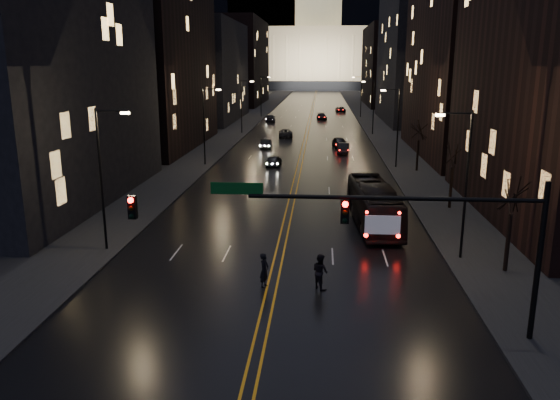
% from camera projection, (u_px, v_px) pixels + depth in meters
% --- Properties ---
extents(ground, '(900.00, 900.00, 0.00)m').
position_uv_depth(ground, '(262.00, 332.00, 24.17)').
color(ground, black).
rests_on(ground, ground).
extents(road, '(20.00, 320.00, 0.02)m').
position_uv_depth(road, '(313.00, 107.00, 149.92)').
color(road, black).
rests_on(road, ground).
extents(sidewalk_left, '(8.00, 320.00, 0.16)m').
position_uv_depth(sidewalk_left, '(262.00, 106.00, 150.93)').
color(sidewalk_left, black).
rests_on(sidewalk_left, ground).
extents(sidewalk_right, '(8.00, 320.00, 0.16)m').
position_uv_depth(sidewalk_right, '(364.00, 107.00, 148.88)').
color(sidewalk_right, black).
rests_on(sidewalk_right, ground).
extents(center_line, '(0.62, 320.00, 0.01)m').
position_uv_depth(center_line, '(313.00, 107.00, 149.92)').
color(center_line, orange).
rests_on(center_line, road).
extents(building_left_near, '(12.00, 28.00, 22.00)m').
position_uv_depth(building_left_near, '(33.00, 71.00, 44.32)').
color(building_left_near, black).
rests_on(building_left_near, ground).
extents(building_left_mid, '(12.00, 30.00, 28.00)m').
position_uv_depth(building_left_mid, '(151.00, 45.00, 74.55)').
color(building_left_mid, black).
rests_on(building_left_mid, ground).
extents(building_left_far, '(12.00, 34.00, 20.00)m').
position_uv_depth(building_left_far, '(208.00, 72.00, 112.28)').
color(building_left_far, black).
rests_on(building_left_far, ground).
extents(building_left_dist, '(12.00, 40.00, 24.00)m').
position_uv_depth(building_left_dist, '(242.00, 62.00, 158.23)').
color(building_left_dist, black).
rests_on(building_left_dist, ground).
extents(building_right_tall, '(12.00, 30.00, 38.00)m').
position_uv_depth(building_right_tall, '(476.00, 1.00, 66.39)').
color(building_right_tall, black).
rests_on(building_right_tall, ground).
extents(building_right_mid, '(12.00, 34.00, 26.00)m').
position_uv_depth(building_right_mid, '(416.00, 56.00, 108.47)').
color(building_right_mid, black).
rests_on(building_right_mid, ground).
extents(building_right_dist, '(12.00, 40.00, 22.00)m').
position_uv_depth(building_right_dist, '(388.00, 66.00, 155.39)').
color(building_right_dist, black).
rests_on(building_right_dist, ground).
extents(capitol, '(90.00, 50.00, 58.50)m').
position_uv_depth(capitol, '(318.00, 52.00, 261.85)').
color(capitol, black).
rests_on(capitol, ground).
extents(traffic_signal, '(17.29, 0.45, 7.00)m').
position_uv_depth(traffic_signal, '(403.00, 224.00, 22.49)').
color(traffic_signal, black).
rests_on(traffic_signal, ground).
extents(streetlamp_right_near, '(2.13, 0.25, 9.00)m').
position_uv_depth(streetlamp_right_near, '(464.00, 178.00, 31.81)').
color(streetlamp_right_near, black).
rests_on(streetlamp_right_near, ground).
extents(streetlamp_left_near, '(2.13, 0.25, 9.00)m').
position_uv_depth(streetlamp_left_near, '(103.00, 172.00, 33.40)').
color(streetlamp_left_near, black).
rests_on(streetlamp_left_near, ground).
extents(streetlamp_right_mid, '(2.13, 0.25, 9.00)m').
position_uv_depth(streetlamp_right_mid, '(396.00, 123.00, 60.84)').
color(streetlamp_right_mid, black).
rests_on(streetlamp_right_mid, ground).
extents(streetlamp_left_mid, '(2.13, 0.25, 9.00)m').
position_uv_depth(streetlamp_left_mid, '(205.00, 122.00, 62.42)').
color(streetlamp_left_mid, black).
rests_on(streetlamp_left_mid, ground).
extents(streetlamp_right_far, '(2.13, 0.25, 9.00)m').
position_uv_depth(streetlamp_right_far, '(373.00, 104.00, 89.86)').
color(streetlamp_right_far, black).
rests_on(streetlamp_right_far, ground).
extents(streetlamp_left_far, '(2.13, 0.25, 9.00)m').
position_uv_depth(streetlamp_left_far, '(243.00, 103.00, 91.44)').
color(streetlamp_left_far, black).
rests_on(streetlamp_left_far, ground).
extents(streetlamp_right_dist, '(2.13, 0.25, 9.00)m').
position_uv_depth(streetlamp_right_dist, '(360.00, 94.00, 118.88)').
color(streetlamp_right_dist, black).
rests_on(streetlamp_right_dist, ground).
extents(streetlamp_left_dist, '(2.13, 0.25, 9.00)m').
position_uv_depth(streetlamp_left_dist, '(262.00, 94.00, 120.46)').
color(streetlamp_left_dist, black).
rests_on(streetlamp_left_dist, ground).
extents(tree_right_near, '(2.40, 2.40, 6.65)m').
position_uv_depth(tree_right_near, '(513.00, 196.00, 29.85)').
color(tree_right_near, black).
rests_on(tree_right_near, ground).
extents(tree_right_mid, '(2.40, 2.40, 6.65)m').
position_uv_depth(tree_right_mid, '(453.00, 154.00, 43.40)').
color(tree_right_mid, black).
rests_on(tree_right_mid, ground).
extents(tree_right_far, '(2.40, 2.40, 6.65)m').
position_uv_depth(tree_right_far, '(419.00, 131.00, 58.88)').
color(tree_right_far, black).
rests_on(tree_right_far, ground).
extents(bus, '(3.36, 11.22, 3.08)m').
position_uv_depth(bus, '(374.00, 205.00, 39.77)').
color(bus, black).
rests_on(bus, ground).
extents(oncoming_car_a, '(1.73, 4.04, 1.36)m').
position_uv_depth(oncoming_car_a, '(274.00, 161.00, 62.93)').
color(oncoming_car_a, black).
rests_on(oncoming_car_a, ground).
extents(oncoming_car_b, '(1.65, 4.17, 1.35)m').
position_uv_depth(oncoming_car_b, '(266.00, 144.00, 76.23)').
color(oncoming_car_b, black).
rests_on(oncoming_car_b, ground).
extents(oncoming_car_c, '(2.53, 4.92, 1.33)m').
position_uv_depth(oncoming_car_c, '(286.00, 133.00, 88.17)').
color(oncoming_car_c, black).
rests_on(oncoming_car_c, ground).
extents(oncoming_car_d, '(2.42, 5.05, 1.42)m').
position_uv_depth(oncoming_car_d, '(270.00, 118.00, 111.88)').
color(oncoming_car_d, black).
rests_on(oncoming_car_d, ground).
extents(receding_car_a, '(1.79, 4.20, 1.35)m').
position_uv_depth(receding_car_a, '(343.00, 148.00, 72.14)').
color(receding_car_a, black).
rests_on(receding_car_a, ground).
extents(receding_car_b, '(2.32, 4.60, 1.50)m').
position_uv_depth(receding_car_b, '(340.00, 142.00, 76.98)').
color(receding_car_b, black).
rests_on(receding_car_b, ground).
extents(receding_car_c, '(2.40, 4.79, 1.34)m').
position_uv_depth(receding_car_c, '(322.00, 117.00, 115.55)').
color(receding_car_c, black).
rests_on(receding_car_c, ground).
extents(receding_car_d, '(2.52, 4.92, 1.33)m').
position_uv_depth(receding_car_d, '(341.00, 109.00, 133.92)').
color(receding_car_d, black).
rests_on(receding_car_d, ground).
extents(pedestrian_a, '(0.64, 0.79, 1.87)m').
position_uv_depth(pedestrian_a, '(264.00, 270.00, 28.81)').
color(pedestrian_a, black).
rests_on(pedestrian_a, ground).
extents(pedestrian_b, '(0.98, 1.05, 1.92)m').
position_uv_depth(pedestrian_b, '(320.00, 271.00, 28.58)').
color(pedestrian_b, black).
rests_on(pedestrian_b, ground).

